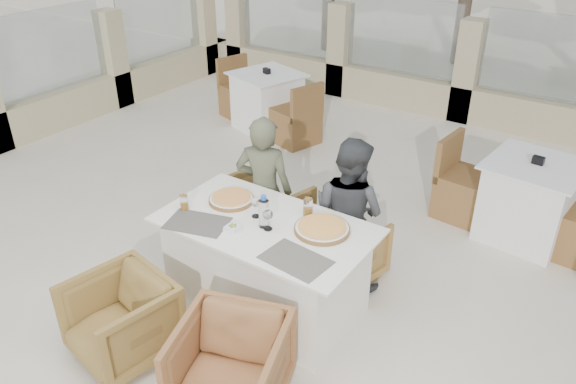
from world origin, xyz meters
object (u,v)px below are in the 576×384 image
Objects in this scene: beer_glass_left at (184,203)px; diner_left at (264,191)px; armchair_near_left at (121,320)px; beer_glass_right at (308,207)px; bg_table_b at (528,201)px; armchair_far_right at (342,248)px; armchair_near_right at (231,367)px; bg_table_a at (267,101)px; dining_table at (266,266)px; pizza_left at (231,199)px; olive_dish at (233,227)px; wine_glass_near at (268,218)px; wine_glass_centre at (256,206)px; diner_right at (348,213)px; water_bottle at (264,211)px; armchair_far_left at (262,215)px; pizza_right at (322,228)px.

diner_left is (0.23, 0.72, -0.16)m from beer_glass_left.
beer_glass_left is 0.18× the size of armchair_near_left.
beer_glass_right is 2.31m from bg_table_b.
armchair_far_right is 1.58m from armchair_near_right.
diner_left is 3.02m from bg_table_a.
pizza_left is (-0.42, 0.12, 0.41)m from dining_table.
dining_table is 3.69m from bg_table_a.
olive_dish is 1.01m from armchair_near_left.
wine_glass_near is 0.78m from diner_left.
armchair_near_left reaches higher than armchair_far_right.
diner_right is at bearing 52.22° from wine_glass_centre.
wine_glass_centre is 0.14× the size of diner_right.
beer_glass_left is at bearing -167.29° from water_bottle.
wine_glass_near is 0.11× the size of bg_table_b.
bg_table_b is at bearing -127.25° from armchair_far_left.
armchair_near_left is 0.41× the size of bg_table_b.
beer_glass_left is at bearing 52.82° from diner_left.
diner_right reaches higher than bg_table_b.
diner_right is at bearing 40.02° from beer_glass_left.
diner_right is at bearing 61.52° from dining_table.
diner_right is (0.15, 0.37, -0.19)m from beer_glass_right.
pizza_right is at bearing 11.74° from wine_glass_centre.
wine_glass_centre reaches higher than dining_table.
dining_table is at bearing 114.25° from water_bottle.
diner_right is (-0.03, 1.55, 0.34)m from armchair_near_right.
beer_glass_left reaches higher than armchair_near_right.
armchair_near_left is at bearing 167.46° from armchair_near_right.
diner_left is (-0.81, 0.39, -0.12)m from pizza_right.
dining_table is 0.84m from armchair_far_left.
olive_dish is 0.18× the size of armchair_far_right.
armchair_far_right is (0.30, 0.67, -0.11)m from dining_table.
diner_right is at bearing -25.74° from bg_table_a.
beer_glass_left reaches higher than dining_table.
bg_table_a is at bearing -36.14° from diner_right.
armchair_near_right is (1.02, -0.72, -0.52)m from beer_glass_left.
dining_table is 0.98× the size of bg_table_a.
olive_dish is at bearing -117.86° from bg_table_b.
water_bottle is 2.67m from bg_table_b.
diner_right is at bearing 167.99° from armchair_far_right.
pizza_left is at bearing -126.19° from bg_table_b.
armchair_near_left is at bearing 65.61° from diner_left.
armchair_near_left is at bearing -116.13° from bg_table_b.
bg_table_a is at bearing 125.66° from water_bottle.
wine_glass_centre reaches higher than pizza_right.
pizza_right is at bearing 2.32° from pizza_left.
olive_dish reaches higher than armchair_near_left.
armchair_far_left is at bearing 128.38° from water_bottle.
beer_glass_right is 0.59m from olive_dish.
wine_glass_near is at bearing -115.91° from bg_table_b.
diner_left is (-0.41, 0.54, 0.29)m from dining_table.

